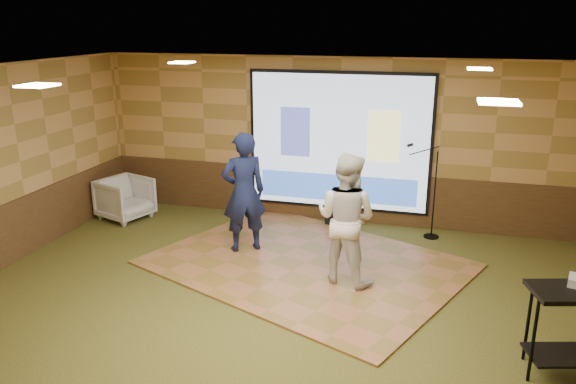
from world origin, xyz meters
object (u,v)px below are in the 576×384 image
(dance_floor, at_px, (307,264))
(mic_stand, at_px, (430,210))
(player_right, at_px, (346,218))
(av_table, at_px, (576,316))
(duffel_bag, at_px, (341,218))
(projector_screen, at_px, (339,143))
(player_left, at_px, (244,192))
(banquet_chair, at_px, (125,199))

(dance_floor, height_order, mic_stand, mic_stand)
(player_right, xyz_separation_m, av_table, (2.66, -1.57, -0.25))
(av_table, xyz_separation_m, duffel_bag, (-3.11, 3.80, -0.56))
(projector_screen, bearing_deg, player_right, -76.81)
(player_left, xyz_separation_m, player_right, (1.75, -0.68, -0.03))
(duffel_bag, bearing_deg, player_left, -130.05)
(player_right, height_order, banquet_chair, player_right)
(projector_screen, distance_m, duffel_bag, 1.35)
(av_table, bearing_deg, duffel_bag, 129.27)
(player_left, xyz_separation_m, mic_stand, (2.85, 1.43, -0.50))
(banquet_chair, bearing_deg, projector_screen, -57.27)
(player_left, height_order, mic_stand, player_left)
(dance_floor, bearing_deg, player_left, 166.77)
(projector_screen, height_order, av_table, projector_screen)
(projector_screen, xyz_separation_m, duffel_bag, (0.14, -0.27, -1.32))
(player_right, distance_m, duffel_bag, 2.41)
(player_left, bearing_deg, banquet_chair, -51.94)
(player_right, bearing_deg, banquet_chair, -1.37)
(player_right, distance_m, banquet_chair, 4.75)
(dance_floor, relative_size, banquet_chair, 5.15)
(projector_screen, height_order, duffel_bag, projector_screen)
(player_right, height_order, av_table, player_right)
(player_right, relative_size, mic_stand, 1.14)
(projector_screen, xyz_separation_m, dance_floor, (-0.07, -2.07, -1.46))
(player_left, relative_size, duffel_bag, 3.89)
(dance_floor, bearing_deg, duffel_bag, 83.47)
(dance_floor, height_order, player_right, player_right)
(player_right, bearing_deg, dance_floor, -14.90)
(player_right, height_order, duffel_bag, player_right)
(projector_screen, height_order, player_left, projector_screen)
(projector_screen, bearing_deg, mic_stand, -12.84)
(dance_floor, relative_size, mic_stand, 2.69)
(projector_screen, height_order, player_right, projector_screen)
(dance_floor, distance_m, mic_stand, 2.48)
(player_left, xyz_separation_m, duffel_bag, (1.30, 1.55, -0.84))
(dance_floor, xyz_separation_m, player_right, (0.66, -0.42, 0.95))
(mic_stand, bearing_deg, dance_floor, -156.47)
(projector_screen, relative_size, av_table, 3.29)
(projector_screen, relative_size, dance_floor, 0.75)
(dance_floor, height_order, duffel_bag, duffel_bag)
(dance_floor, relative_size, player_right, 2.37)
(av_table, distance_m, banquet_chair, 7.77)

